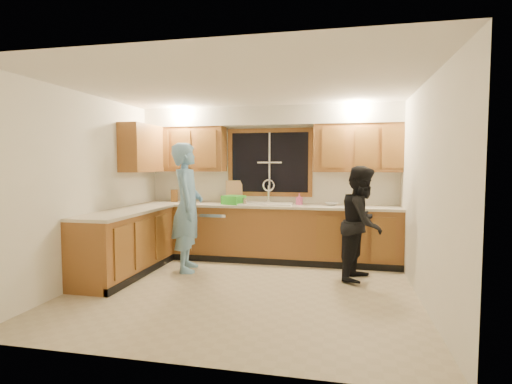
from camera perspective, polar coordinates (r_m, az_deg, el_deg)
floor at (r=5.14m, az=-1.91°, el=-13.85°), size 4.20×4.20×0.00m
ceiling at (r=4.97m, az=-1.98°, el=14.73°), size 4.20×4.20×0.00m
wall_back at (r=6.75m, az=1.96°, el=1.26°), size 4.20×0.00×4.20m
wall_left at (r=5.78m, az=-22.60°, el=0.48°), size 0.00×3.80×3.80m
wall_right at (r=4.84m, az=22.96°, el=-0.16°), size 0.00×3.80×3.80m
base_cabinets_back at (r=6.55m, az=1.48°, el=-5.96°), size 4.20×0.60×0.88m
base_cabinets_left at (r=6.01m, az=-18.10°, el=-7.07°), size 0.60×1.90×0.88m
countertop_back at (r=6.47m, az=1.46°, el=-1.97°), size 4.20×0.63×0.04m
countertop_left at (r=5.93m, az=-18.08°, el=-2.72°), size 0.63×1.90×0.04m
upper_cabinets_left at (r=6.99m, az=-9.92°, el=6.02°), size 1.35×0.33×0.75m
upper_cabinets_right at (r=6.49m, az=14.28°, el=6.11°), size 1.35×0.33×0.75m
upper_cabinets_return at (r=6.64m, az=-16.03°, el=6.02°), size 0.33×0.90×0.75m
soffit at (r=6.62m, az=1.71°, el=10.75°), size 4.20×0.35×0.30m
window_frame at (r=6.74m, az=1.95°, el=4.23°), size 1.44×0.03×1.14m
sink at (r=6.49m, az=1.50°, el=-2.26°), size 0.86×0.52×0.57m
dishwasher at (r=6.75m, az=-5.68°, el=-5.93°), size 0.60×0.56×0.82m
stove at (r=5.53m, az=-21.10°, el=-7.99°), size 0.58×0.75×0.90m
man at (r=5.96m, az=-9.78°, el=-2.14°), size 0.62×0.78×1.88m
woman at (r=5.62m, az=14.92°, el=-4.30°), size 0.79×0.90×1.55m
knife_block at (r=7.09m, az=-11.58°, el=-0.51°), size 0.14×0.13×0.21m
cutting_board at (r=6.81m, az=-3.13°, el=0.09°), size 0.30×0.20×0.37m
dish_crate at (r=6.50m, az=-3.22°, el=-1.14°), size 0.38×0.37×0.14m
soap_bottle at (r=6.45m, az=6.20°, el=-1.01°), size 0.11×0.11×0.18m
bowl at (r=6.41m, az=10.71°, el=-1.70°), size 0.23×0.23×0.05m
can_left at (r=6.49m, az=-1.99°, el=-1.23°), size 0.09×0.09×0.12m
can_right at (r=6.33m, az=-1.67°, el=-1.41°), size 0.08×0.08×0.11m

